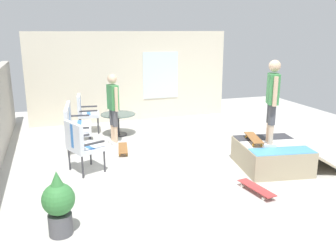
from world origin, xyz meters
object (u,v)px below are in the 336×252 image
object	(u,v)px
person_watching	(113,104)
skateboard_spare	(256,188)
patio_table	(118,120)
skate_ramp	(273,155)
skateboard_by_bench	(123,148)
skateboard_on_ramp	(254,138)
person_skater	(272,97)
patio_bench	(74,123)
patio_chair_near_house	(84,110)
potted_plant	(59,203)
patio_chair_by_wall	(80,142)

from	to	relation	value
person_watching	skateboard_spare	bearing A→B (deg)	-152.80
patio_table	skate_ramp	bearing A→B (deg)	-142.51
skateboard_by_bench	skateboard_spare	bearing A→B (deg)	-148.34
patio_table	skateboard_on_ramp	distance (m)	3.77
patio_table	skateboard_by_bench	world-z (taller)	patio_table
person_skater	patio_bench	bearing A→B (deg)	53.83
patio_chair_near_house	person_watching	size ratio (longest dim) A/B	0.60
skateboard_on_ramp	potted_plant	world-z (taller)	potted_plant
person_watching	skateboard_on_ramp	world-z (taller)	person_watching
patio_chair_near_house	potted_plant	distance (m)	5.15
skateboard_by_bench	skateboard_spare	size ratio (longest dim) A/B	1.00
patio_chair_by_wall	potted_plant	bearing A→B (deg)	167.57
patio_chair_near_house	patio_chair_by_wall	distance (m)	2.95
patio_chair_near_house	potted_plant	xyz separation A→B (m)	(-5.08, 0.83, -0.15)
person_skater	skateboard_by_bench	size ratio (longest dim) A/B	2.00
skateboard_spare	skateboard_on_ramp	xyz separation A→B (m)	(1.13, -0.59, 0.51)
skateboard_spare	potted_plant	world-z (taller)	potted_plant
patio_table	skateboard_by_bench	size ratio (longest dim) A/B	1.09
patio_chair_near_house	patio_table	size ratio (longest dim) A/B	1.13
skateboard_by_bench	skateboard_spare	xyz separation A→B (m)	(-2.82, -1.74, 0.00)
skateboard_on_ramp	potted_plant	xyz separation A→B (m)	(-1.43, 3.81, -0.13)
person_watching	skateboard_by_bench	world-z (taller)	person_watching
skateboard_spare	skateboard_on_ramp	bearing A→B (deg)	-27.66
patio_chair_near_house	patio_table	bearing A→B (deg)	-125.52
skate_ramp	patio_chair_near_house	world-z (taller)	patio_chair_near_house
patio_table	potted_plant	world-z (taller)	potted_plant
patio_chair_by_wall	skateboard_by_bench	bearing A→B (deg)	-45.98
patio_table	person_skater	world-z (taller)	person_skater
patio_chair_near_house	patio_table	world-z (taller)	patio_chair_near_house
patio_chair_near_house	patio_chair_by_wall	xyz separation A→B (m)	(-2.93, 0.35, 0.00)
skate_ramp	patio_chair_by_wall	xyz separation A→B (m)	(0.92, 3.67, 0.36)
skateboard_on_ramp	person_watching	bearing A→B (deg)	45.22
patio_bench	skateboard_on_ramp	world-z (taller)	patio_bench
skate_ramp	patio_chair_near_house	size ratio (longest dim) A/B	2.03
patio_bench	patio_chair_near_house	xyz separation A→B (m)	(1.35, -0.36, -0.00)
patio_bench	skateboard_spare	size ratio (longest dim) A/B	1.59
patio_chair_by_wall	patio_table	distance (m)	2.63
patio_chair_by_wall	person_watching	bearing A→B (deg)	-29.16
patio_table	skateboard_spare	xyz separation A→B (m)	(-4.21, -1.58, -0.32)
patio_chair_near_house	person_watching	distance (m)	1.44
patio_bench	skateboard_spare	xyz separation A→B (m)	(-3.43, -2.75, -0.53)
patio_table	person_skater	xyz separation A→B (m)	(-3.35, -2.35, 1.06)
potted_plant	person_skater	bearing A→B (deg)	-73.80
skateboard_spare	skateboard_on_ramp	distance (m)	1.38
patio_table	potted_plant	xyz separation A→B (m)	(-4.51, 1.63, 0.06)
person_watching	person_skater	xyz separation A→B (m)	(-2.66, -2.58, 0.48)
skateboard_by_bench	potted_plant	xyz separation A→B (m)	(-3.12, 1.47, 0.38)
skate_ramp	person_watching	world-z (taller)	person_watching
patio_table	skateboard_spare	world-z (taller)	patio_table
skateboard_by_bench	skateboard_spare	distance (m)	3.31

